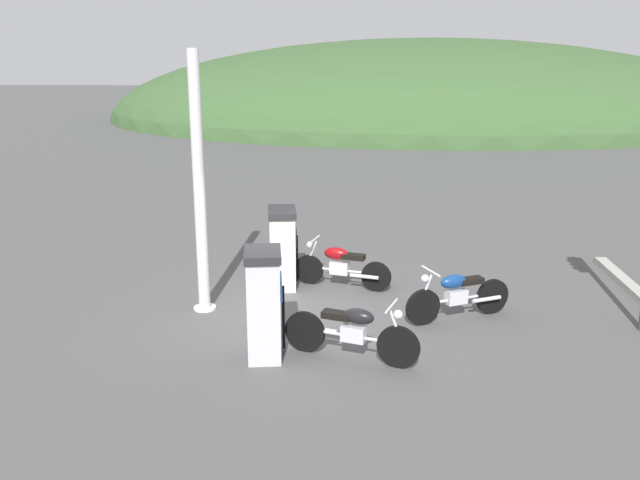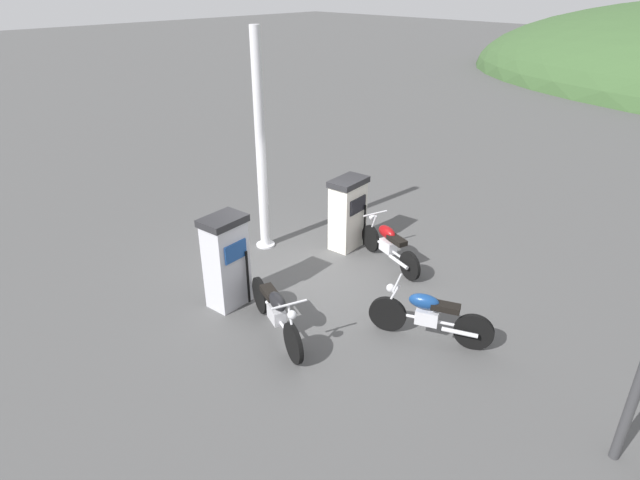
% 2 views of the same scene
% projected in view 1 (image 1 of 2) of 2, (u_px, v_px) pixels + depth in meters
% --- Properties ---
extents(ground_plane, '(120.00, 120.00, 0.00)m').
position_uv_depth(ground_plane, '(304.00, 318.00, 12.14)').
color(ground_plane, '#4C4C4C').
extents(fuel_pump_near, '(0.61, 0.80, 1.68)m').
position_uv_depth(fuel_pump_near, '(264.00, 304.00, 10.42)').
color(fuel_pump_near, silver).
rests_on(fuel_pump_near, ground).
extents(fuel_pump_far, '(0.61, 0.89, 1.54)m').
position_uv_depth(fuel_pump_far, '(283.00, 248.00, 13.45)').
color(fuel_pump_far, silver).
rests_on(fuel_pump_far, ground).
extents(motorcycle_near_pump, '(2.01, 0.90, 0.96)m').
position_uv_depth(motorcycle_near_pump, '(353.00, 331.00, 10.45)').
color(motorcycle_near_pump, black).
rests_on(motorcycle_near_pump, ground).
extents(motorcycle_far_pump, '(1.86, 0.80, 0.93)m').
position_uv_depth(motorcycle_far_pump, '(340.00, 265.00, 13.51)').
color(motorcycle_far_pump, black).
rests_on(motorcycle_far_pump, ground).
extents(motorcycle_extra, '(1.85, 0.93, 0.95)m').
position_uv_depth(motorcycle_extra, '(457.00, 294.00, 11.96)').
color(motorcycle_extra, black).
rests_on(motorcycle_extra, ground).
extents(canopy_support_pole, '(0.40, 0.40, 4.47)m').
position_uv_depth(canopy_support_pole, '(199.00, 190.00, 11.94)').
color(canopy_support_pole, silver).
rests_on(canopy_support_pole, ground).
extents(distant_hill_main, '(37.45, 25.37, 9.22)m').
position_uv_depth(distant_hill_main, '(428.00, 118.00, 42.07)').
color(distant_hill_main, '#38562D').
rests_on(distant_hill_main, ground).
extents(distant_hill_secondary, '(27.07, 16.41, 8.89)m').
position_uv_depth(distant_hill_secondary, '(414.00, 117.00, 42.44)').
color(distant_hill_secondary, '#4C5142').
rests_on(distant_hill_secondary, ground).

